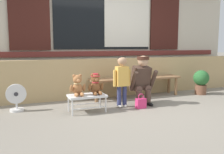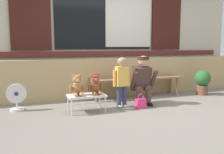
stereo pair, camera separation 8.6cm
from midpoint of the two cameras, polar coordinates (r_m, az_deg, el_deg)
ground_plane at (r=4.27m, az=7.30°, el=-8.04°), size 60.00×60.00×0.00m
brick_low_wall at (r=5.46m, az=0.33°, el=-0.03°), size 7.01×0.25×0.85m
shop_facade at (r=5.93m, az=-1.46°, el=12.85°), size 7.16×0.26×3.36m
wooden_bench_long at (r=5.33m, az=6.36°, el=-0.84°), size 2.10×0.40×0.44m
small_display_bench at (r=4.16m, az=-5.48°, el=-4.65°), size 0.64×0.36×0.30m
teddy_bear_plain at (r=4.09m, az=-7.68°, el=-2.09°), size 0.28×0.26×0.36m
teddy_bear_with_hat at (r=4.17m, az=-3.40°, el=-1.73°), size 0.28×0.27×0.36m
child_standing at (r=4.40m, az=2.91°, el=0.34°), size 0.35×0.18×0.96m
adult_crouching at (r=4.66m, az=7.70°, el=-0.71°), size 0.50×0.49×0.95m
handbag_on_ground at (r=4.44m, az=7.38°, el=-6.17°), size 0.18×0.11×0.27m
potted_plant at (r=5.97m, az=21.09°, el=-0.88°), size 0.36×0.36×0.57m
floor_fan at (r=4.51m, az=-21.21°, el=-4.54°), size 0.34×0.24×0.48m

